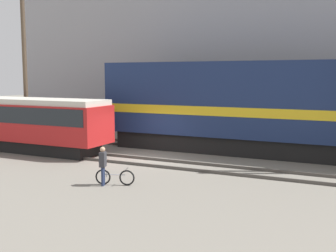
{
  "coord_description": "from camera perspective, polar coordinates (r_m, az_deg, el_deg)",
  "views": [
    {
      "loc": [
        10.69,
        -19.26,
        4.38
      ],
      "look_at": [
        1.46,
        -0.03,
        1.8
      ],
      "focal_mm": 45.0,
      "sensor_mm": 36.0,
      "label": 1
    }
  ],
  "objects": [
    {
      "name": "utility_pole_left",
      "position": [
        28.74,
        -18.81,
        7.19
      ],
      "size": [
        0.28,
        0.28,
        9.42
      ],
      "color": "#4C3D2D",
      "rests_on": "ground"
    },
    {
      "name": "bicycle",
      "position": [
        17.1,
        -7.2,
        -6.9
      ],
      "size": [
        1.55,
        0.65,
        0.69
      ],
      "color": "black",
      "rests_on": "ground"
    },
    {
      "name": "freight_locomotive",
      "position": [
        23.68,
        11.63,
        2.65
      ],
      "size": [
        17.37,
        3.04,
        5.72
      ],
      "color": "black",
      "rests_on": "ground"
    },
    {
      "name": "track_far",
      "position": [
        25.65,
        0.61,
        -2.77
      ],
      "size": [
        60.0,
        1.51,
        0.14
      ],
      "color": "#47423D",
      "rests_on": "ground"
    },
    {
      "name": "building_backdrop",
      "position": [
        32.46,
        6.43,
        12.42
      ],
      "size": [
        32.58,
        6.0,
        15.05
      ],
      "color": "#99999E",
      "rests_on": "ground"
    },
    {
      "name": "person",
      "position": [
        16.95,
        -8.82,
        -4.89
      ],
      "size": [
        0.32,
        0.41,
        1.57
      ],
      "color": "#232D4C",
      "rests_on": "ground"
    },
    {
      "name": "ground_plane",
      "position": [
        22.46,
        -3.35,
        -4.36
      ],
      "size": [
        120.0,
        120.0,
        0.0
      ],
      "primitive_type": "plane",
      "color": "slate"
    },
    {
      "name": "streetcar",
      "position": [
        25.94,
        -19.32,
        0.69
      ],
      "size": [
        11.3,
        2.54,
        3.06
      ],
      "color": "black",
      "rests_on": "ground"
    },
    {
      "name": "track_near",
      "position": [
        21.57,
        -4.68,
        -4.65
      ],
      "size": [
        60.0,
        1.5,
        0.14
      ],
      "color": "#47423D",
      "rests_on": "ground"
    }
  ]
}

